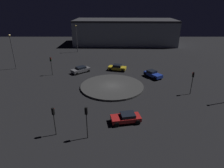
{
  "coord_description": "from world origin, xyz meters",
  "views": [
    {
      "loc": [
        -0.01,
        34.24,
        15.32
      ],
      "look_at": [
        0.0,
        0.0,
        0.63
      ],
      "focal_mm": 30.78,
      "sensor_mm": 36.0,
      "label": 1
    }
  ],
  "objects_px": {
    "traffic_light_northeast": "(54,116)",
    "streetlamp_southeast": "(12,48)",
    "traffic_light_southeast": "(51,63)",
    "traffic_light_north": "(87,117)",
    "car_blue": "(153,74)",
    "traffic_light_west": "(193,79)",
    "car_grey": "(81,70)",
    "car_red": "(126,118)",
    "car_yellow": "(117,67)",
    "store_building": "(125,32)",
    "streetlamp_south": "(76,35)"
  },
  "relations": [
    {
      "from": "traffic_light_northeast",
      "to": "streetlamp_southeast",
      "type": "bearing_deg",
      "value": 58.77
    },
    {
      "from": "traffic_light_southeast",
      "to": "streetlamp_southeast",
      "type": "height_order",
      "value": "streetlamp_southeast"
    },
    {
      "from": "traffic_light_north",
      "to": "car_blue",
      "type": "bearing_deg",
      "value": -19.18
    },
    {
      "from": "traffic_light_west",
      "to": "car_grey",
      "type": "bearing_deg",
      "value": -15.74
    },
    {
      "from": "car_red",
      "to": "car_grey",
      "type": "bearing_deg",
      "value": -75.77
    },
    {
      "from": "traffic_light_northeast",
      "to": "car_red",
      "type": "bearing_deg",
      "value": -47.57
    },
    {
      "from": "traffic_light_southeast",
      "to": "car_blue",
      "type": "bearing_deg",
      "value": 22.68
    },
    {
      "from": "car_yellow",
      "to": "traffic_light_southeast",
      "type": "bearing_deg",
      "value": -152.88
    },
    {
      "from": "car_blue",
      "to": "store_building",
      "type": "bearing_deg",
      "value": 152.79
    },
    {
      "from": "traffic_light_northeast",
      "to": "streetlamp_south",
      "type": "height_order",
      "value": "streetlamp_south"
    },
    {
      "from": "car_red",
      "to": "traffic_light_west",
      "type": "bearing_deg",
      "value": -154.32
    },
    {
      "from": "car_yellow",
      "to": "car_red",
      "type": "height_order",
      "value": "car_yellow"
    },
    {
      "from": "traffic_light_northeast",
      "to": "traffic_light_west",
      "type": "xyz_separation_m",
      "value": [
        -21.08,
        -11.55,
        0.24
      ]
    },
    {
      "from": "car_yellow",
      "to": "car_grey",
      "type": "bearing_deg",
      "value": -154.65
    },
    {
      "from": "traffic_light_northeast",
      "to": "streetlamp_south",
      "type": "relative_size",
      "value": 0.44
    },
    {
      "from": "car_grey",
      "to": "traffic_light_west",
      "type": "xyz_separation_m",
      "value": [
        -21.4,
        11.38,
        2.21
      ]
    },
    {
      "from": "car_blue",
      "to": "traffic_light_north",
      "type": "height_order",
      "value": "traffic_light_north"
    },
    {
      "from": "car_red",
      "to": "traffic_light_north",
      "type": "relative_size",
      "value": 1.01
    },
    {
      "from": "car_red",
      "to": "streetlamp_south",
      "type": "distance_m",
      "value": 42.81
    },
    {
      "from": "car_red",
      "to": "store_building",
      "type": "height_order",
      "value": "store_building"
    },
    {
      "from": "car_red",
      "to": "store_building",
      "type": "bearing_deg",
      "value": -103.55
    },
    {
      "from": "traffic_light_west",
      "to": "traffic_light_north",
      "type": "bearing_deg",
      "value": 47.77
    },
    {
      "from": "streetlamp_south",
      "to": "streetlamp_southeast",
      "type": "bearing_deg",
      "value": 54.47
    },
    {
      "from": "store_building",
      "to": "car_red",
      "type": "bearing_deg",
      "value": 88.51
    },
    {
      "from": "traffic_light_west",
      "to": "car_red",
      "type": "bearing_deg",
      "value": 48.31
    },
    {
      "from": "car_yellow",
      "to": "traffic_light_southeast",
      "type": "distance_m",
      "value": 15.27
    },
    {
      "from": "car_yellow",
      "to": "streetlamp_south",
      "type": "height_order",
      "value": "streetlamp_south"
    },
    {
      "from": "traffic_light_southeast",
      "to": "traffic_light_west",
      "type": "relative_size",
      "value": 0.99
    },
    {
      "from": "car_grey",
      "to": "traffic_light_northeast",
      "type": "xyz_separation_m",
      "value": [
        -0.33,
        22.94,
        1.98
      ]
    },
    {
      "from": "traffic_light_southeast",
      "to": "traffic_light_west",
      "type": "xyz_separation_m",
      "value": [
        -27.64,
        9.82,
        0.04
      ]
    },
    {
      "from": "car_blue",
      "to": "car_red",
      "type": "bearing_deg",
      "value": -55.57
    },
    {
      "from": "traffic_light_northeast",
      "to": "car_grey",
      "type": "bearing_deg",
      "value": 26.35
    },
    {
      "from": "car_yellow",
      "to": "traffic_light_west",
      "type": "height_order",
      "value": "traffic_light_west"
    },
    {
      "from": "traffic_light_northeast",
      "to": "car_yellow",
      "type": "bearing_deg",
      "value": 6.9
    },
    {
      "from": "car_yellow",
      "to": "traffic_light_northeast",
      "type": "relative_size",
      "value": 1.19
    },
    {
      "from": "car_grey",
      "to": "streetlamp_southeast",
      "type": "height_order",
      "value": "streetlamp_southeast"
    },
    {
      "from": "traffic_light_north",
      "to": "traffic_light_northeast",
      "type": "bearing_deg",
      "value": 92.27
    },
    {
      "from": "car_grey",
      "to": "traffic_light_west",
      "type": "bearing_deg",
      "value": -68.26
    },
    {
      "from": "traffic_light_north",
      "to": "traffic_light_west",
      "type": "distance_m",
      "value": 20.95
    },
    {
      "from": "traffic_light_southeast",
      "to": "car_yellow",
      "type": "bearing_deg",
      "value": 38.24
    },
    {
      "from": "car_blue",
      "to": "car_grey",
      "type": "distance_m",
      "value": 16.55
    },
    {
      "from": "car_blue",
      "to": "store_building",
      "type": "distance_m",
      "value": 37.48
    },
    {
      "from": "car_blue",
      "to": "traffic_light_north",
      "type": "relative_size",
      "value": 1.06
    },
    {
      "from": "car_grey",
      "to": "traffic_light_southeast",
      "type": "distance_m",
      "value": 6.78
    },
    {
      "from": "car_red",
      "to": "car_grey",
      "type": "distance_m",
      "value": 22.24
    },
    {
      "from": "traffic_light_north",
      "to": "traffic_light_southeast",
      "type": "bearing_deg",
      "value": 36.7
    },
    {
      "from": "traffic_light_north",
      "to": "streetlamp_southeast",
      "type": "bearing_deg",
      "value": 49.41
    },
    {
      "from": "car_blue",
      "to": "traffic_light_northeast",
      "type": "bearing_deg",
      "value": -72.09
    },
    {
      "from": "traffic_light_southeast",
      "to": "car_red",
      "type": "bearing_deg",
      "value": -23.79
    },
    {
      "from": "car_yellow",
      "to": "traffic_light_northeast",
      "type": "xyz_separation_m",
      "value": [
        8.24,
        24.44,
        1.97
      ]
    }
  ]
}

